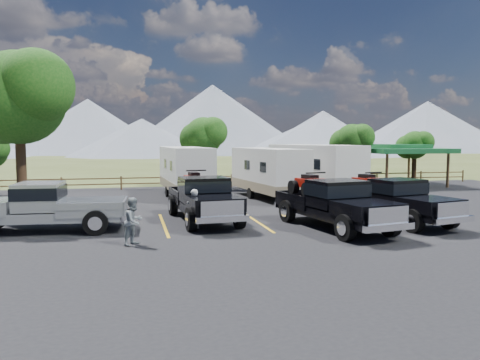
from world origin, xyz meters
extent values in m
plane|color=#414E21|center=(0.00, 0.00, 0.00)|extent=(320.00, 320.00, 0.00)
cube|color=black|center=(0.00, 3.00, 0.02)|extent=(44.00, 34.00, 0.04)
cube|color=gold|center=(-6.00, 4.00, 0.04)|extent=(0.12, 5.50, 0.01)
cube|color=gold|center=(-2.00, 4.00, 0.04)|extent=(0.12, 5.50, 0.01)
cube|color=gold|center=(2.00, 4.00, 0.04)|extent=(0.12, 5.50, 0.01)
cube|color=gold|center=(6.00, 4.00, 0.04)|extent=(0.12, 5.50, 0.01)
cylinder|color=#321F13|center=(-12.50, 9.00, 2.24)|extent=(0.48, 0.48, 4.48)
sphere|color=#154912|center=(-12.50, 9.00, 5.60)|extent=(4.48, 4.48, 4.48)
sphere|color=#154912|center=(-11.54, 8.20, 6.08)|extent=(3.52, 3.52, 3.52)
sphere|color=#154912|center=(-13.40, 9.70, 5.28)|extent=(3.84, 3.84, 3.84)
cylinder|color=#321F13|center=(9.00, 17.00, 1.40)|extent=(0.39, 0.39, 2.80)
sphere|color=#154912|center=(9.00, 17.00, 3.50)|extent=(2.52, 2.52, 2.52)
sphere|color=#154912|center=(9.54, 16.55, 3.77)|extent=(1.98, 1.98, 1.98)
sphere|color=#154912|center=(8.50, 17.40, 3.32)|extent=(2.16, 2.16, 2.16)
cylinder|color=#321F13|center=(15.00, 18.00, 1.26)|extent=(0.38, 0.38, 2.52)
sphere|color=#154912|center=(15.00, 18.00, 3.15)|extent=(2.24, 2.24, 2.24)
sphere|color=#154912|center=(15.48, 17.60, 3.39)|extent=(1.76, 1.76, 1.76)
sphere|color=#154912|center=(14.55, 18.35, 2.99)|extent=(1.92, 1.92, 1.92)
cylinder|color=#321F13|center=(-2.00, 19.00, 1.54)|extent=(0.41, 0.41, 3.08)
sphere|color=#154912|center=(-2.00, 19.00, 3.85)|extent=(2.80, 2.80, 2.80)
sphere|color=#154912|center=(-1.40, 18.50, 4.15)|extent=(2.20, 2.20, 2.20)
sphere|color=#154912|center=(-2.56, 19.44, 3.65)|extent=(2.40, 2.40, 2.40)
cylinder|color=brown|center=(-12.00, 18.50, 0.50)|extent=(0.12, 0.12, 1.00)
cylinder|color=brown|center=(-8.00, 18.50, 0.50)|extent=(0.12, 0.12, 1.00)
cylinder|color=brown|center=(-4.00, 18.50, 0.50)|extent=(0.12, 0.12, 1.00)
cylinder|color=brown|center=(0.00, 18.50, 0.50)|extent=(0.12, 0.12, 1.00)
cylinder|color=brown|center=(4.00, 18.50, 0.50)|extent=(0.12, 0.12, 1.00)
cylinder|color=brown|center=(8.00, 18.50, 0.50)|extent=(0.12, 0.12, 1.00)
cylinder|color=brown|center=(12.00, 18.50, 0.50)|extent=(0.12, 0.12, 1.00)
cylinder|color=brown|center=(16.00, 18.50, 0.50)|extent=(0.12, 0.12, 1.00)
cylinder|color=brown|center=(20.00, 18.50, 0.50)|extent=(0.12, 0.12, 1.00)
cube|color=brown|center=(2.00, 18.50, 0.45)|extent=(36.00, 0.06, 0.08)
cube|color=brown|center=(2.00, 18.50, 0.85)|extent=(36.00, 0.06, 0.08)
cylinder|color=brown|center=(10.50, 14.50, 1.30)|extent=(0.20, 0.20, 2.60)
cylinder|color=brown|center=(10.50, 19.50, 1.30)|extent=(0.20, 0.20, 2.60)
cylinder|color=brown|center=(15.50, 14.50, 1.30)|extent=(0.20, 0.20, 2.60)
cylinder|color=brown|center=(15.50, 19.50, 1.30)|extent=(0.20, 0.20, 2.60)
cube|color=#1B6132|center=(13.00, 17.00, 2.75)|extent=(6.20, 6.20, 0.35)
cube|color=#1B6132|center=(13.00, 17.00, 3.05)|extent=(3.50, 3.50, 0.35)
cone|color=slate|center=(-18.00, 112.00, 7.00)|extent=(44.00, 44.00, 14.00)
cone|color=slate|center=(14.00, 108.00, 9.00)|extent=(52.00, 52.00, 18.00)
cone|color=slate|center=(48.00, 114.00, 6.00)|extent=(40.00, 40.00, 12.00)
cone|color=slate|center=(80.00, 110.00, 7.50)|extent=(50.00, 50.00, 15.00)
cone|color=slate|center=(-5.00, 87.00, 4.00)|extent=(32.00, 32.00, 8.00)
cone|color=slate|center=(35.00, 84.00, 4.50)|extent=(40.00, 40.00, 9.00)
cube|color=black|center=(-4.24, 4.50, 0.70)|extent=(2.41, 6.11, 0.38)
cube|color=black|center=(-4.08, 2.49, 1.09)|extent=(2.16, 2.05, 0.52)
cube|color=black|center=(-4.23, 4.37, 1.46)|extent=(2.10, 1.79, 1.05)
cube|color=black|center=(-4.23, 4.37, 1.61)|extent=(2.15, 1.86, 0.47)
cube|color=black|center=(-4.40, 6.38, 0.99)|extent=(2.21, 2.67, 0.58)
cube|color=silver|center=(-3.99, 1.43, 1.04)|extent=(1.68, 0.22, 0.58)
cube|color=silver|center=(-3.98, 1.36, 0.64)|extent=(2.06, 0.36, 0.23)
cube|color=silver|center=(-4.50, 7.63, 0.64)|extent=(2.06, 0.34, 0.23)
cylinder|color=black|center=(-5.05, 2.35, 0.51)|extent=(0.39, 0.97, 0.94)
cylinder|color=black|center=(-3.09, 2.51, 0.51)|extent=(0.39, 0.97, 0.94)
cylinder|color=black|center=(-5.40, 6.48, 0.51)|extent=(0.39, 0.97, 0.94)
cylinder|color=black|center=(-3.43, 6.65, 0.51)|extent=(0.39, 0.97, 0.94)
cube|color=#931008|center=(-4.40, 6.38, 1.70)|extent=(0.84, 1.42, 0.37)
cube|color=black|center=(-4.40, 6.38, 1.96)|extent=(0.48, 0.82, 0.19)
cube|color=#931008|center=(-4.35, 5.80, 1.80)|extent=(0.87, 0.43, 0.23)
cylinder|color=black|center=(-4.36, 5.91, 2.17)|extent=(0.95, 0.14, 0.06)
cylinder|color=black|center=(-4.82, 5.76, 1.49)|extent=(0.32, 0.61, 0.59)
cylinder|color=black|center=(-3.88, 5.84, 1.49)|extent=(0.32, 0.61, 0.59)
cylinder|color=black|center=(-4.92, 6.91, 1.49)|extent=(0.32, 0.61, 0.59)
cylinder|color=black|center=(-3.98, 6.99, 1.49)|extent=(0.32, 0.61, 0.59)
cube|color=black|center=(0.61, 1.59, 0.71)|extent=(2.98, 6.28, 0.38)
cube|color=black|center=(0.97, -0.41, 1.10)|extent=(2.34, 2.23, 0.53)
cube|color=black|center=(0.64, 1.47, 1.47)|extent=(2.25, 1.98, 1.06)
cube|color=black|center=(0.64, 1.47, 1.63)|extent=(2.30, 2.05, 0.48)
cube|color=black|center=(0.28, 3.47, 1.00)|extent=(2.45, 2.86, 0.58)
cube|color=silver|center=(1.16, -1.47, 1.05)|extent=(1.68, 0.38, 0.58)
cube|color=silver|center=(1.17, -1.53, 0.64)|extent=(2.08, 0.55, 0.23)
cube|color=silver|center=(0.05, 4.72, 0.64)|extent=(2.07, 0.53, 0.23)
cylinder|color=black|center=(0.00, -0.64, 0.52)|extent=(0.48, 0.99, 0.95)
cylinder|color=black|center=(1.96, -0.29, 0.52)|extent=(0.48, 0.99, 0.95)
cylinder|color=black|center=(-0.73, 3.48, 0.52)|extent=(0.48, 0.99, 0.95)
cylinder|color=black|center=(1.22, 3.83, 0.52)|extent=(0.48, 0.99, 0.95)
cube|color=#931008|center=(0.28, 3.47, 1.71)|extent=(0.97, 1.48, 0.37)
cube|color=black|center=(0.28, 3.47, 1.98)|extent=(0.56, 0.86, 0.19)
cube|color=#931008|center=(0.38, 2.90, 1.82)|extent=(0.90, 0.51, 0.23)
cylinder|color=black|center=(0.36, 3.00, 2.19)|extent=(0.95, 0.23, 0.06)
cylinder|color=black|center=(-0.09, 2.81, 1.50)|extent=(0.38, 0.63, 0.59)
cylinder|color=black|center=(0.85, 2.98, 1.50)|extent=(0.38, 0.63, 0.59)
cylinder|color=black|center=(-0.29, 3.96, 1.50)|extent=(0.38, 0.63, 0.59)
cylinder|color=black|center=(0.64, 4.13, 1.50)|extent=(0.38, 0.63, 0.59)
cube|color=black|center=(3.72, 2.31, 0.68)|extent=(3.03, 6.06, 0.37)
cube|color=black|center=(4.12, 0.41, 1.06)|extent=(2.29, 2.19, 0.51)
cube|color=black|center=(3.74, 2.20, 1.41)|extent=(2.20, 1.95, 1.02)
cube|color=black|center=(3.74, 2.20, 1.56)|extent=(2.25, 2.02, 0.46)
cube|color=black|center=(3.34, 4.10, 0.96)|extent=(2.42, 2.79, 0.56)
cube|color=silver|center=(4.34, -0.61, 1.01)|extent=(1.61, 0.42, 0.56)
cube|color=silver|center=(4.35, -0.67, 0.62)|extent=(1.99, 0.59, 0.22)
cube|color=silver|center=(3.08, 5.30, 0.62)|extent=(1.98, 0.57, 0.22)
cylinder|color=black|center=(3.20, 0.15, 0.50)|extent=(0.49, 0.96, 0.91)
cylinder|color=black|center=(5.07, 0.54, 0.50)|extent=(0.49, 0.96, 0.91)
cylinder|color=black|center=(2.36, 4.09, 0.50)|extent=(0.49, 0.96, 0.91)
cylinder|color=black|center=(4.23, 4.48, 0.50)|extent=(0.49, 0.96, 0.91)
cube|color=#931008|center=(3.34, 4.10, 1.65)|extent=(0.97, 1.44, 0.36)
cube|color=black|center=(3.34, 4.10, 1.90)|extent=(0.56, 0.83, 0.18)
cube|color=#931008|center=(3.45, 3.56, 1.75)|extent=(0.87, 0.52, 0.22)
cylinder|color=black|center=(3.43, 3.66, 2.10)|extent=(0.91, 0.25, 0.06)
cylinder|color=black|center=(3.01, 3.46, 1.44)|extent=(0.38, 0.61, 0.57)
cylinder|color=black|center=(3.90, 3.65, 1.44)|extent=(0.38, 0.61, 0.57)
cylinder|color=black|center=(2.77, 4.56, 1.44)|extent=(0.38, 0.61, 0.57)
cylinder|color=black|center=(3.67, 4.75, 1.44)|extent=(0.38, 0.61, 0.57)
cube|color=white|center=(-4.03, 13.26, 1.84)|extent=(2.71, 7.23, 2.56)
cube|color=#807258|center=(-4.03, 13.26, 0.84)|extent=(2.73, 7.26, 0.57)
cube|color=black|center=(-5.06, 11.42, 2.09)|extent=(0.07, 0.85, 0.57)
cube|color=black|center=(-2.77, 11.56, 2.09)|extent=(0.07, 0.85, 0.57)
cylinder|color=black|center=(-5.11, 13.48, 0.37)|extent=(0.28, 0.68, 0.66)
cylinder|color=black|center=(-2.98, 13.61, 0.37)|extent=(0.28, 0.68, 0.66)
cube|color=black|center=(-3.75, 8.87, 0.51)|extent=(0.22, 1.71, 0.09)
cube|color=white|center=(0.77, 11.39, 1.81)|extent=(3.10, 7.20, 2.51)
cube|color=#807258|center=(0.77, 11.39, 0.83)|extent=(3.13, 7.24, 0.56)
cube|color=black|center=(-0.13, 9.52, 2.06)|extent=(0.13, 0.83, 0.56)
cube|color=black|center=(2.11, 9.81, 2.06)|extent=(0.13, 0.83, 0.56)
cylinder|color=black|center=(-0.31, 11.53, 0.37)|extent=(0.31, 0.68, 0.65)
cylinder|color=black|center=(1.77, 11.80, 0.37)|extent=(0.31, 0.68, 0.65)
cube|color=black|center=(1.32, 7.10, 0.50)|extent=(0.32, 1.67, 0.09)
cube|color=white|center=(3.73, 11.43, 1.93)|extent=(3.89, 7.78, 2.68)
cube|color=#807258|center=(3.73, 11.43, 0.88)|extent=(3.92, 7.82, 0.60)
cube|color=black|center=(2.95, 9.36, 2.19)|extent=(0.21, 0.88, 0.60)
cube|color=black|center=(5.30, 9.86, 2.19)|extent=(0.21, 0.88, 0.60)
cylinder|color=black|center=(2.58, 11.49, 0.39)|extent=(0.39, 0.73, 0.69)
cylinder|color=black|center=(4.77, 11.95, 0.39)|extent=(0.39, 0.73, 0.69)
cube|color=black|center=(4.70, 6.92, 0.54)|extent=(0.49, 1.77, 0.10)
cube|color=#9B9FA3|center=(-10.60, 3.51, 0.69)|extent=(6.00, 2.25, 0.37)
cube|color=#9B9FA3|center=(-10.72, 3.52, 1.44)|extent=(1.73, 2.04, 1.03)
cube|color=black|center=(-10.72, 3.52, 1.59)|extent=(1.79, 2.08, 0.47)
cube|color=#9B9FA3|center=(-8.74, 3.40, 0.98)|extent=(2.60, 2.13, 0.57)
cube|color=silver|center=(-7.50, 3.32, 0.63)|extent=(0.29, 2.03, 0.23)
cylinder|color=black|center=(-8.50, 4.35, 0.51)|extent=(0.95, 0.37, 0.93)
cylinder|color=black|center=(-8.61, 2.42, 0.51)|extent=(0.95, 0.37, 0.93)
imported|color=silver|center=(-4.87, 2.86, 0.84)|extent=(0.66, 0.52, 1.59)
imported|color=gray|center=(-7.23, 0.46, 0.85)|extent=(0.97, 1.00, 1.62)
camera|label=1|loc=(-7.26, -15.55, 3.61)|focal=35.00mm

